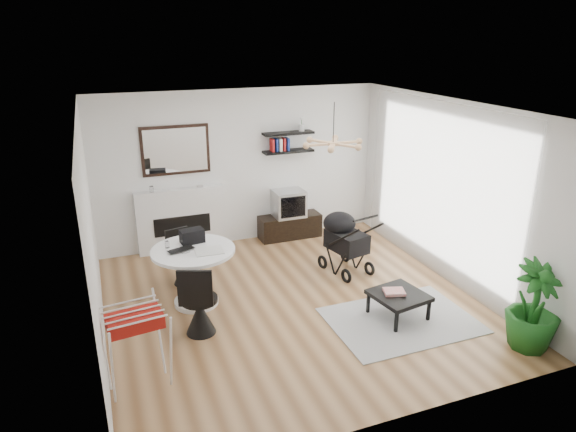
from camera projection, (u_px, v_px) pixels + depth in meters
name	position (u px, v px, depth m)	size (l,w,h in m)	color
floor	(293.00, 302.00, 7.20)	(5.00, 5.00, 0.00)	brown
ceiling	(294.00, 108.00, 6.28)	(5.00, 5.00, 0.00)	white
wall_back	(241.00, 168.00, 8.94)	(5.00, 5.00, 0.00)	white
wall_left	(91.00, 238.00, 5.90)	(5.00, 5.00, 0.00)	white
wall_right	(450.00, 192.00, 7.58)	(5.00, 5.00, 0.00)	white
sheer_curtain	(436.00, 189.00, 7.73)	(0.04, 3.60, 2.60)	white
fireplace	(181.00, 212.00, 8.73)	(1.50, 0.17, 2.16)	white
shelf_lower	(288.00, 151.00, 9.02)	(0.90, 0.25, 0.04)	black
shelf_upper	(288.00, 133.00, 8.91)	(0.90, 0.25, 0.04)	black
pendant_lamp	(333.00, 144.00, 6.97)	(0.90, 0.90, 0.10)	tan
tv_console	(290.00, 226.00, 9.42)	(1.13, 0.40, 0.43)	black
crt_tv	(289.00, 203.00, 9.26)	(0.55, 0.48, 0.48)	#B5B5B7
dining_table	(194.00, 268.00, 6.99)	(1.13, 1.13, 0.83)	white
laptop	(183.00, 251.00, 6.79)	(0.36, 0.23, 0.03)	black
black_bag	(192.00, 236.00, 7.09)	(0.32, 0.19, 0.19)	black
newspaper	(209.00, 251.00, 6.83)	(0.37, 0.30, 0.01)	white
drinking_glass	(167.00, 244.00, 6.92)	(0.06, 0.06, 0.10)	white
chair_far	(183.00, 267.00, 7.68)	(0.42, 0.43, 0.83)	black
chair_near	(200.00, 312.00, 6.37)	(0.51, 0.52, 0.96)	black
drying_rack	(137.00, 347.00, 5.33)	(0.70, 0.66, 0.94)	white
stroller	(344.00, 244.00, 8.05)	(0.69, 0.92, 1.04)	black
rug	(401.00, 320.00, 6.74)	(1.87, 1.35, 0.01)	#A4A4A4
coffee_table	(399.00, 296.00, 6.74)	(0.75, 0.75, 0.33)	black
magazines	(394.00, 292.00, 6.73)	(0.27, 0.21, 0.04)	red
potted_plant	(534.00, 307.00, 6.01)	(0.61, 0.61, 1.09)	#185619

